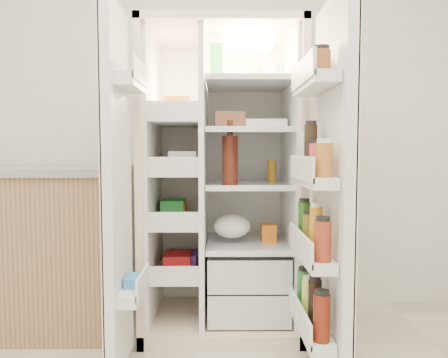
{
  "coord_description": "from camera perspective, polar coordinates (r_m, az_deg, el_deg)",
  "views": [
    {
      "loc": [
        0.14,
        -0.97,
        1.09
      ],
      "look_at": [
        0.16,
        1.25,
        0.94
      ],
      "focal_mm": 34.0,
      "sensor_mm": 36.0,
      "label": 1
    }
  ],
  "objects": [
    {
      "name": "wall_back",
      "position": [
        2.98,
        -3.33,
        8.96
      ],
      "size": [
        4.0,
        0.02,
        2.7
      ],
      "primitive_type": "cube",
      "color": "silver",
      "rests_on": "floor"
    },
    {
      "name": "refrigerator",
      "position": [
        2.64,
        0.0,
        -3.56
      ],
      "size": [
        0.92,
        0.7,
        1.8
      ],
      "color": "beige",
      "rests_on": "floor"
    },
    {
      "name": "freezer_door",
      "position": [
        2.08,
        -14.08,
        -1.58
      ],
      "size": [
        0.15,
        0.4,
        1.72
      ],
      "color": "white",
      "rests_on": "floor"
    },
    {
      "name": "fridge_door",
      "position": [
        2.0,
        13.73,
        -2.29
      ],
      "size": [
        0.17,
        0.58,
        1.72
      ],
      "color": "white",
      "rests_on": "floor"
    },
    {
      "name": "kitchen_counter",
      "position": [
        2.95,
        -26.6,
        -8.08
      ],
      "size": [
        1.36,
        0.72,
        0.98
      ],
      "color": "#9F734F",
      "rests_on": "floor"
    }
  ]
}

